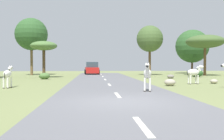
% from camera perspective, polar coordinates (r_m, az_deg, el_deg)
% --- Properties ---
extents(ground_plane, '(90.00, 90.00, 0.00)m').
position_cam_1_polar(ground_plane, '(10.09, 2.55, -7.22)').
color(ground_plane, olive).
extents(road, '(6.00, 64.00, 0.05)m').
position_cam_1_polar(road, '(10.08, 2.35, -7.08)').
color(road, slate).
rests_on(road, ground_plane).
extents(lane_markings, '(0.16, 56.00, 0.01)m').
position_cam_1_polar(lane_markings, '(9.10, 3.08, -7.82)').
color(lane_markings, silver).
rests_on(lane_markings, road).
extents(zebra_0, '(0.65, 1.61, 1.54)m').
position_cam_1_polar(zebra_0, '(13.85, 7.87, -0.88)').
color(zebra_0, silver).
rests_on(zebra_0, road).
extents(zebra_2, '(0.41, 1.52, 1.43)m').
position_cam_1_polar(zebra_2, '(17.41, -22.09, -0.89)').
color(zebra_2, silver).
rests_on(zebra_2, ground_plane).
extents(zebra_3, '(1.51, 0.66, 1.46)m').
position_cam_1_polar(zebra_3, '(20.11, 17.78, -0.53)').
color(zebra_3, silver).
rests_on(zebra_3, ground_plane).
extents(car_0, '(2.22, 4.44, 1.74)m').
position_cam_1_polar(car_0, '(36.88, -4.50, 0.32)').
color(car_0, red).
rests_on(car_0, road).
extents(tree_1, '(3.55, 3.55, 6.68)m').
position_cam_1_polar(tree_1, '(35.16, 8.38, 6.83)').
color(tree_1, brown).
rests_on(tree_1, ground_plane).
extents(tree_2, '(4.35, 4.35, 7.71)m').
position_cam_1_polar(tree_2, '(36.70, -17.44, 7.55)').
color(tree_2, brown).
rests_on(tree_2, ground_plane).
extents(tree_4, '(4.91, 4.91, 5.27)m').
position_cam_1_polar(tree_4, '(35.52, 19.94, 5.91)').
color(tree_4, brown).
rests_on(tree_4, ground_plane).
extents(tree_5, '(2.90, 2.90, 4.01)m').
position_cam_1_polar(tree_5, '(29.23, -14.89, 5.08)').
color(tree_5, '#4C3823').
rests_on(tree_5, ground_plane).
extents(tree_7, '(5.19, 5.19, 6.89)m').
position_cam_1_polar(tree_7, '(42.44, 17.36, 5.05)').
color(tree_7, '#4C3823').
rests_on(tree_7, ground_plane).
extents(bush_0, '(1.06, 0.95, 0.63)m').
position_cam_1_polar(bush_0, '(26.21, -14.74, -1.29)').
color(bush_0, '#4C7038').
rests_on(bush_0, ground_plane).
extents(bush_3, '(1.45, 1.31, 0.87)m').
position_cam_1_polar(bush_3, '(31.51, 18.27, -0.67)').
color(bush_3, '#2D5628').
rests_on(bush_3, ground_plane).
extents(rock_0, '(0.77, 0.70, 0.47)m').
position_cam_1_polar(rock_0, '(18.12, 12.72, -2.69)').
color(rock_0, '#A89E8C').
rests_on(rock_0, ground_plane).
extents(rock_1, '(0.57, 0.59, 0.34)m').
position_cam_1_polar(rock_1, '(21.25, 21.67, -2.35)').
color(rock_1, '#A89E8C').
rests_on(rock_1, ground_plane).
extents(rock_3, '(0.74, 0.60, 0.42)m').
position_cam_1_polar(rock_3, '(27.27, 12.86, -1.41)').
color(rock_3, gray).
rests_on(rock_3, ground_plane).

